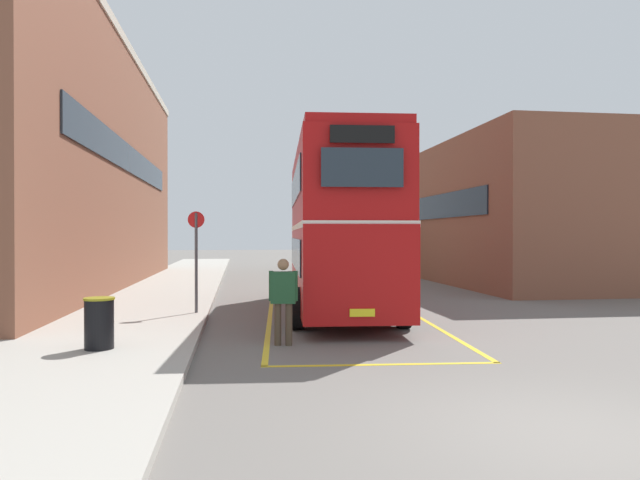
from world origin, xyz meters
name	(u,v)px	position (x,y,z in m)	size (l,w,h in m)	color
ground_plane	(343,297)	(0.00, 14.40, 0.00)	(135.60, 135.60, 0.00)	#66605B
sidewalk_left	(165,291)	(-6.50, 16.80, 0.07)	(4.00, 57.60, 0.14)	#A39E93
brick_building_left	(62,166)	(-10.79, 18.72, 5.02)	(5.50, 25.02, 10.02)	brown
depot_building_right	(514,215)	(9.57, 20.47, 3.22)	(8.21, 15.99, 6.45)	brown
double_decker_bus	(338,225)	(-0.85, 10.46, 2.51)	(3.26, 9.85, 4.75)	black
single_deck_bus	(342,244)	(2.81, 30.15, 1.64)	(3.11, 8.34, 3.02)	black
pedestrian_boarding	(283,295)	(-2.80, 5.63, 1.02)	(0.58, 0.31, 1.74)	#473828
litter_bin	(99,323)	(-6.21, 5.04, 0.61)	(0.55, 0.55, 0.94)	black
bus_stop_sign	(196,252)	(-4.81, 9.83, 1.77)	(0.44, 0.08, 2.71)	#4C4C51
bay_marking_yellow	(348,321)	(-0.91, 8.61, 0.00)	(4.94, 11.99, 0.01)	gold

